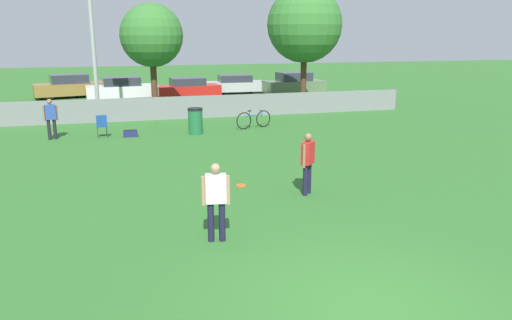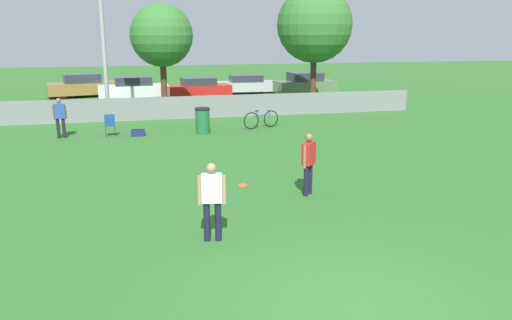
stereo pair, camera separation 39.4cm
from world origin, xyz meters
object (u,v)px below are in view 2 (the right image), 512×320
Objects in this scene: tree_near_pole at (162,36)px; parked_car_red at (199,88)px; player_defender_red at (308,160)px; parked_car_olive at (305,84)px; bicycle_sideline at (261,119)px; trash_bin at (203,121)px; parked_car_white at (133,88)px; folding_chair_sideline at (110,124)px; tree_far_right at (315,25)px; parked_car_silver at (246,84)px; gear_bag_sideline at (138,133)px; player_receiver_white at (212,197)px; light_pole at (101,9)px; frisbee_disc at (243,185)px; parked_car_tan at (83,86)px; spectator_in_blue at (60,115)px.

parked_car_red is at bearing 65.76° from tree_near_pole.
player_defender_red is 0.39× the size of parked_car_olive.
trash_bin reaches higher than bicycle_sideline.
tree_near_pole is at bearing -80.40° from parked_car_white.
folding_chair_sideline is 16.60m from parked_car_olive.
parked_car_red is (-5.49, 6.14, -3.81)m from tree_far_right.
parked_car_silver is (3.43, 1.56, 0.00)m from parked_car_red.
parked_car_red is (4.99, 11.34, 0.12)m from folding_chair_sideline.
player_defender_red reaches higher than parked_car_white.
bicycle_sideline is at bearing -55.17° from tree_near_pole.
gear_bag_sideline is 12.19m from parked_car_white.
tree_far_right is at bearing -54.21° from parked_car_red.
tree_near_pole is at bearing 98.45° from player_receiver_white.
player_receiver_white is 0.39× the size of parked_car_olive.
parked_car_olive is (3.71, -1.57, 0.08)m from parked_car_silver.
light_pole reaches higher than tree_far_right.
frisbee_disc is at bearing -72.14° from light_pole.
player_receiver_white reaches higher than parked_car_tan.
light_pole is at bearing 127.81° from trash_bin.
player_receiver_white is at bearing -111.20° from frisbee_disc.
player_defender_red is 0.38× the size of parked_car_silver.
tree_near_pole is 11.50m from parked_car_olive.
parked_car_tan is 10.74m from parked_car_silver.
player_receiver_white is at bearing -80.40° from light_pole.
light_pole is 6.53m from spectator_in_blue.
trash_bin is at bearing 90.71° from frisbee_disc.
tree_near_pole reaches higher than player_receiver_white.
trash_bin is at bearing -3.56° from gear_bag_sideline.
player_receiver_white is 1.76× the size of folding_chair_sideline.
bicycle_sideline is (3.84, -5.52, -3.54)m from tree_near_pole.
folding_chair_sideline is 0.85× the size of trash_bin.
tree_near_pole is 1.34× the size of parked_car_red.
spectator_in_blue is 12.24m from parked_car_white.
gear_bag_sideline is at bearing 69.34° from player_defender_red.
player_defender_red is at bearing -83.15° from parked_car_white.
frisbee_disc is at bearing -117.17° from tree_far_right.
parked_car_red is at bearing -135.93° from spectator_in_blue.
player_defender_red is at bearing -83.61° from parked_car_tan.
light_pole is at bearing 128.52° from bicycle_sideline.
bicycle_sideline is at bearing -69.92° from parked_car_white.
bicycle_sideline is (-4.11, -4.84, -4.08)m from tree_far_right.
parked_car_red is (-0.29, 20.29, -0.27)m from player_defender_red.
frisbee_disc is 8.16m from gear_bag_sideline.
spectator_in_blue reaches higher than frisbee_disc.
frisbee_disc is 20.89m from parked_car_olive.
tree_near_pole is 15.38m from player_defender_red.
parked_car_red is (-1.38, 10.98, 0.27)m from bicycle_sideline.
parked_car_red is at bearing 86.45° from frisbee_disc.
gear_bag_sideline is 0.13× the size of parked_car_silver.
parked_car_olive is (14.41, -2.47, 0.02)m from parked_car_tan.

